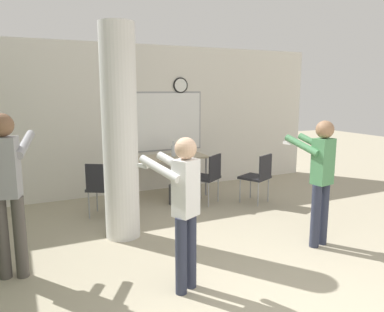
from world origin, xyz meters
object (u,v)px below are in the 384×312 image
Objects in this scene: person_playing_front at (184,202)px; chair_mid_room at (258,175)px; bottle_on_table at (173,151)px; chair_table_left at (102,185)px; chair_table_right at (208,175)px; folding_table at (167,160)px; person_watching_back at (7,183)px; person_playing_side at (320,173)px.

chair_mid_room is at bearing 41.49° from person_playing_front.
bottle_on_table is 1.63m from chair_table_left.
bottle_on_table is 0.32× the size of chair_table_right.
bottle_on_table is at bearing -14.07° from folding_table.
person_watching_back reaches higher than chair_table_left.
chair_table_right is 0.54× the size of person_playing_side.
chair_table_right is 2.26m from person_playing_side.
folding_table is 1.68m from chair_mid_room.
chair_mid_room is 0.57× the size of person_playing_front.
chair_table_left is 0.57× the size of person_playing_front.
bottle_on_table is at bearing 69.13° from person_playing_front.
folding_table is 3.40m from person_watching_back.
chair_mid_room reaches higher than folding_table.
bottle_on_table is 0.16× the size of person_watching_back.
chair_table_left is (-1.35, -0.66, -0.18)m from folding_table.
bottle_on_table is 0.32× the size of chair_table_left.
chair_table_right is 0.88m from chair_mid_room.
chair_table_left is 1.00× the size of chair_mid_room.
person_playing_front is at bearing -122.51° from chair_table_right.
person_playing_front is (-1.99, -0.27, -0.04)m from person_playing_side.
bottle_on_table is at bearing 137.66° from chair_mid_room.
chair_table_right is (0.47, -0.73, -0.18)m from folding_table.
person_playing_side is (2.25, -2.24, 0.43)m from chair_table_left.
person_playing_side is (0.79, -2.87, 0.09)m from bottle_on_table.
chair_mid_room is at bearing -40.48° from folding_table.
person_playing_front is at bearing -172.35° from person_playing_side.
chair_mid_room is 0.50× the size of person_watching_back.
chair_mid_room is 4.06m from person_watching_back.
chair_mid_room is at bearing -42.34° from bottle_on_table.
chair_mid_room is 0.54× the size of person_playing_side.
person_playing_front is at bearing -33.86° from person_watching_back.
person_playing_side is (0.43, -2.17, 0.43)m from chair_table_right.
person_playing_side reaches higher than folding_table.
person_playing_front reaches higher than folding_table.
chair_mid_room is at bearing -24.00° from chair_table_right.
chair_table_right is 0.57× the size of person_playing_front.
person_watching_back is (-3.08, -1.42, 0.52)m from chair_table_right.
folding_table is 0.20m from bottle_on_table.
chair_table_left is at bearing 96.04° from person_playing_front.
person_playing_side is 2.01m from person_playing_front.
bottle_on_table is 0.18× the size of person_playing_front.
chair_table_right and chair_mid_room have the same top height.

